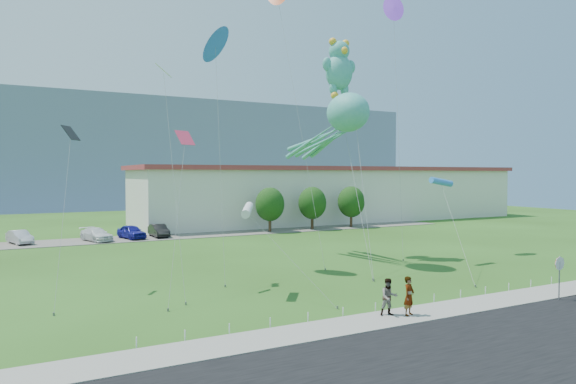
{
  "coord_description": "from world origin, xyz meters",
  "views": [
    {
      "loc": [
        -17.12,
        -22.27,
        7.07
      ],
      "look_at": [
        -1.18,
        8.0,
        5.88
      ],
      "focal_mm": 32.0,
      "sensor_mm": 36.0,
      "label": 1
    }
  ],
  "objects_px": {
    "pedestrian_left": "(409,296)",
    "parked_car_black": "(159,230)",
    "parked_car_white": "(96,234)",
    "octopus_kite": "(338,124)",
    "parked_car_silver": "(20,237)",
    "parked_car_blue": "(132,232)",
    "teddy_bear_kite": "(339,68)",
    "stop_sign": "(559,268)",
    "pedestrian_right": "(389,297)",
    "warehouse": "(335,193)"
  },
  "relations": [
    {
      "from": "pedestrian_left",
      "to": "parked_car_black",
      "type": "bearing_deg",
      "value": 72.93
    },
    {
      "from": "parked_car_white",
      "to": "octopus_kite",
      "type": "relative_size",
      "value": 0.35
    },
    {
      "from": "parked_car_silver",
      "to": "parked_car_blue",
      "type": "relative_size",
      "value": 0.94
    },
    {
      "from": "teddy_bear_kite",
      "to": "pedestrian_left",
      "type": "bearing_deg",
      "value": -112.42
    },
    {
      "from": "stop_sign",
      "to": "parked_car_white",
      "type": "bearing_deg",
      "value": 116.67
    },
    {
      "from": "pedestrian_left",
      "to": "parked_car_blue",
      "type": "xyz_separation_m",
      "value": [
        -6.19,
        37.67,
        -0.26
      ]
    },
    {
      "from": "pedestrian_left",
      "to": "octopus_kite",
      "type": "relative_size",
      "value": 0.14
    },
    {
      "from": "pedestrian_right",
      "to": "octopus_kite",
      "type": "xyz_separation_m",
      "value": [
        6.3,
        14.15,
        10.0
      ]
    },
    {
      "from": "pedestrian_right",
      "to": "parked_car_blue",
      "type": "height_order",
      "value": "pedestrian_right"
    },
    {
      "from": "pedestrian_left",
      "to": "parked_car_black",
      "type": "height_order",
      "value": "pedestrian_left"
    },
    {
      "from": "octopus_kite",
      "to": "teddy_bear_kite",
      "type": "height_order",
      "value": "teddy_bear_kite"
    },
    {
      "from": "parked_car_white",
      "to": "octopus_kite",
      "type": "distance_m",
      "value": 29.3
    },
    {
      "from": "warehouse",
      "to": "parked_car_silver",
      "type": "height_order",
      "value": "warehouse"
    },
    {
      "from": "parked_car_silver",
      "to": "warehouse",
      "type": "bearing_deg",
      "value": -7.81
    },
    {
      "from": "parked_car_silver",
      "to": "parked_car_white",
      "type": "relative_size",
      "value": 0.87
    },
    {
      "from": "stop_sign",
      "to": "parked_car_blue",
      "type": "distance_m",
      "value": 42.14
    },
    {
      "from": "stop_sign",
      "to": "teddy_bear_kite",
      "type": "bearing_deg",
      "value": 98.36
    },
    {
      "from": "pedestrian_right",
      "to": "teddy_bear_kite",
      "type": "relative_size",
      "value": 0.1
    },
    {
      "from": "parked_car_white",
      "to": "parked_car_black",
      "type": "relative_size",
      "value": 1.1
    },
    {
      "from": "parked_car_silver",
      "to": "octopus_kite",
      "type": "bearing_deg",
      "value": -65.66
    },
    {
      "from": "pedestrian_right",
      "to": "parked_car_white",
      "type": "height_order",
      "value": "pedestrian_right"
    },
    {
      "from": "parked_car_silver",
      "to": "parked_car_blue",
      "type": "height_order",
      "value": "parked_car_blue"
    },
    {
      "from": "pedestrian_left",
      "to": "parked_car_white",
      "type": "relative_size",
      "value": 0.41
    },
    {
      "from": "warehouse",
      "to": "parked_car_white",
      "type": "relative_size",
      "value": 13.02
    },
    {
      "from": "octopus_kite",
      "to": "parked_car_blue",
      "type": "bearing_deg",
      "value": 116.62
    },
    {
      "from": "parked_car_blue",
      "to": "octopus_kite",
      "type": "distance_m",
      "value": 27.78
    },
    {
      "from": "parked_car_white",
      "to": "pedestrian_left",
      "type": "bearing_deg",
      "value": -93.81
    },
    {
      "from": "pedestrian_left",
      "to": "parked_car_white",
      "type": "distance_m",
      "value": 38.67
    },
    {
      "from": "warehouse",
      "to": "pedestrian_right",
      "type": "xyz_separation_m",
      "value": [
        -27.03,
        -46.41,
        -3.11
      ]
    },
    {
      "from": "warehouse",
      "to": "octopus_kite",
      "type": "relative_size",
      "value": 4.59
    },
    {
      "from": "parked_car_white",
      "to": "parked_car_black",
      "type": "distance_m",
      "value": 6.69
    },
    {
      "from": "octopus_kite",
      "to": "teddy_bear_kite",
      "type": "xyz_separation_m",
      "value": [
        1.56,
        2.26,
        4.98
      ]
    },
    {
      "from": "parked_car_silver",
      "to": "parked_car_blue",
      "type": "bearing_deg",
      "value": -23.66
    },
    {
      "from": "parked_car_black",
      "to": "warehouse",
      "type": "bearing_deg",
      "value": 15.29
    },
    {
      "from": "parked_car_white",
      "to": "stop_sign",
      "type": "bearing_deg",
      "value": -81.9
    },
    {
      "from": "teddy_bear_kite",
      "to": "parked_car_blue",
      "type": "bearing_deg",
      "value": 122.23
    },
    {
      "from": "warehouse",
      "to": "parked_car_blue",
      "type": "distance_m",
      "value": 33.75
    },
    {
      "from": "pedestrian_right",
      "to": "parked_car_white",
      "type": "distance_m",
      "value": 38.04
    },
    {
      "from": "warehouse",
      "to": "octopus_kite",
      "type": "distance_m",
      "value": 38.96
    },
    {
      "from": "stop_sign",
      "to": "pedestrian_right",
      "type": "relative_size",
      "value": 1.36
    },
    {
      "from": "pedestrian_left",
      "to": "parked_car_white",
      "type": "height_order",
      "value": "pedestrian_left"
    },
    {
      "from": "warehouse",
      "to": "parked_car_blue",
      "type": "height_order",
      "value": "warehouse"
    },
    {
      "from": "parked_car_white",
      "to": "parked_car_blue",
      "type": "xyz_separation_m",
      "value": [
        3.66,
        0.28,
        0.06
      ]
    },
    {
      "from": "stop_sign",
      "to": "pedestrian_left",
      "type": "relative_size",
      "value": 1.3
    },
    {
      "from": "pedestrian_left",
      "to": "octopus_kite",
      "type": "bearing_deg",
      "value": 47.85
    },
    {
      "from": "parked_car_silver",
      "to": "octopus_kite",
      "type": "relative_size",
      "value": 0.31
    },
    {
      "from": "parked_car_white",
      "to": "parked_car_blue",
      "type": "distance_m",
      "value": 3.67
    },
    {
      "from": "stop_sign",
      "to": "parked_car_blue",
      "type": "height_order",
      "value": "stop_sign"
    },
    {
      "from": "warehouse",
      "to": "pedestrian_right",
      "type": "height_order",
      "value": "warehouse"
    },
    {
      "from": "pedestrian_right",
      "to": "octopus_kite",
      "type": "distance_m",
      "value": 18.44
    }
  ]
}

